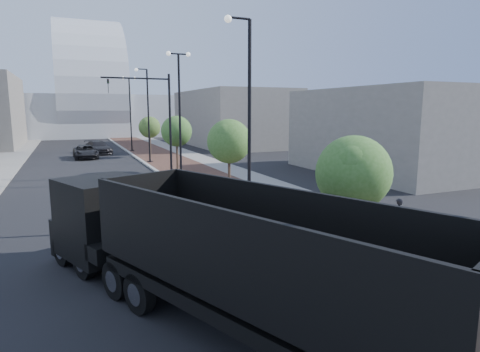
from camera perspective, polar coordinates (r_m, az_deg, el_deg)
name	(u,v)px	position (r m, az deg, el deg)	size (l,w,h in m)	color
ground	(402,340)	(10.90, 21.80, -20.61)	(220.00, 220.00, 0.00)	black
sidewalk	(165,155)	(47.97, -10.45, 2.92)	(7.00, 140.00, 0.12)	#4C2D23
concrete_strip	(188,154)	(48.63, -7.34, 3.09)	(2.40, 140.00, 0.13)	slate
curb	(135,156)	(47.34, -14.59, 2.70)	(0.30, 140.00, 0.14)	gray
west_sidewalk	(3,162)	(47.23, -30.37, 1.69)	(4.00, 140.00, 0.12)	slate
dump_truck	(161,246)	(11.97, -11.02, -9.65)	(7.48, 13.32, 3.47)	black
white_sedan	(170,215)	(17.85, -9.82, -5.41)	(1.73, 4.95, 1.63)	silver
dark_car_mid	(86,152)	(47.54, -20.89, 3.20)	(2.38, 5.17, 1.44)	black
dark_car_far	(98,147)	(51.82, -19.29, 3.81)	(2.16, 5.30, 1.54)	black
pedestrian	(398,216)	(18.67, 21.31, -5.31)	(0.58, 0.38, 1.60)	black
streetlight_1	(247,132)	(18.14, 1.00, 6.26)	(1.44, 0.56, 9.21)	black
streetlight_2	(180,116)	(29.51, -8.45, 8.29)	(1.72, 0.56, 9.28)	black
streetlight_3	(147,119)	(41.21, -12.88, 7.78)	(1.44, 0.56, 9.21)	black
streetlight_4	(130,113)	(53.07, -15.14, 8.51)	(1.72, 0.56, 9.28)	black
traffic_mast	(158,114)	(32.22, -11.40, 8.58)	(5.09, 0.20, 8.00)	black
tree_0	(354,173)	(13.74, 15.72, 0.39)	(2.49, 2.45, 4.50)	#382619
tree_1	(230,141)	(23.27, -1.46, 4.88)	(2.55, 2.52, 4.78)	#382619
tree_2	(177,131)	(34.68, -8.85, 6.23)	(2.60, 2.58, 4.79)	#382619
tree_3	(150,127)	(46.40, -12.55, 6.70)	(2.43, 2.38, 4.54)	#382619
convention_center	(90,106)	(91.67, -20.31, 9.23)	(50.00, 30.00, 50.00)	#B1B6BC
commercial_block_ne	(233,118)	(61.01, -1.06, 8.13)	(12.00, 22.00, 8.00)	slate
commercial_block_e	(389,131)	(36.44, 20.17, 5.93)	(10.00, 16.00, 7.00)	#68645E
utility_cover_0	(441,298)	(13.06, 26.40, -15.12)	(0.50, 0.50, 0.02)	black
utility_cover_1	(306,230)	(18.03, 9.20, -7.51)	(0.50, 0.50, 0.02)	black
utility_cover_2	(219,186)	(27.67, -3.02, -1.46)	(0.50, 0.50, 0.02)	black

